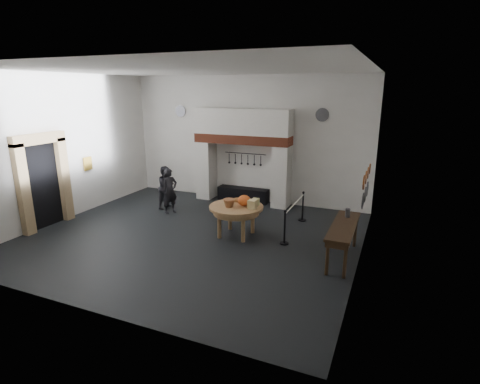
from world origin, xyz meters
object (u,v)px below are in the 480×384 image
at_px(work_table, 236,207).
at_px(visitor_far, 166,187).
at_px(visitor_near, 170,191).
at_px(barrier_post_near, 285,228).
at_px(barrier_post_far, 303,207).
at_px(side_table, 344,226).
at_px(iron_range, 243,194).

distance_m(work_table, visitor_far, 3.52).
xyz_separation_m(visitor_near, barrier_post_near, (4.26, -1.04, -0.31)).
bearing_deg(visitor_far, barrier_post_far, -80.32).
bearing_deg(side_table, barrier_post_near, 166.64).
xyz_separation_m(visitor_far, barrier_post_near, (4.66, -1.44, -0.29)).
bearing_deg(barrier_post_far, side_table, -56.70).
bearing_deg(work_table, side_table, -8.07).
bearing_deg(barrier_post_near, visitor_far, 162.85).
distance_m(iron_range, visitor_near, 2.84).
distance_m(work_table, barrier_post_near, 1.48).
distance_m(side_table, barrier_post_far, 2.87).
bearing_deg(work_table, iron_range, 109.22).
height_order(side_table, barrier_post_far, same).
bearing_deg(barrier_post_far, work_table, -126.29).
bearing_deg(visitor_near, side_table, -78.87).
height_order(visitor_far, barrier_post_far, visitor_far).
distance_m(work_table, side_table, 3.02).
bearing_deg(visitor_far, visitor_near, -132.19).
relative_size(visitor_near, visitor_far, 1.02).
relative_size(iron_range, visitor_far, 1.28).
distance_m(visitor_far, barrier_post_far, 4.70).
height_order(visitor_far, side_table, visitor_far).
xyz_separation_m(work_table, side_table, (2.99, -0.42, 0.03)).
bearing_deg(visitor_near, barrier_post_far, -52.54).
relative_size(iron_range, side_table, 0.86).
xyz_separation_m(side_table, barrier_post_far, (-1.56, 2.37, -0.42)).
relative_size(side_table, barrier_post_near, 2.44).
bearing_deg(barrier_post_far, visitor_near, -167.28).
bearing_deg(visitor_near, barrier_post_near, -78.95).
bearing_deg(barrier_post_near, visitor_near, 166.31).
xyz_separation_m(iron_range, visitor_far, (-2.12, -1.81, 0.49)).
bearing_deg(visitor_far, side_table, -103.40).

